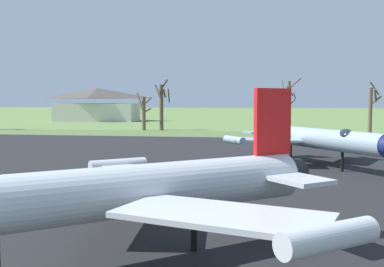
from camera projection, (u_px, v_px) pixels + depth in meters
name	position (u px, v px, depth m)	size (l,w,h in m)	color
asphalt_apron	(149.00, 174.00, 29.79)	(104.85, 61.14, 0.05)	black
grass_verge_strip	(214.00, 134.00, 65.77)	(164.85, 12.00, 0.06)	#556E3C
jet_fighter_front_right	(94.00, 194.00, 12.82)	(14.33, 13.53, 5.30)	silver
jet_fighter_rear_center	(316.00, 138.00, 33.22)	(11.84, 13.50, 5.41)	#8EA3B2
bare_tree_center	(144.00, 111.00, 75.07)	(2.70, 2.70, 6.18)	brown
bare_tree_right_of_center	(162.00, 104.00, 74.90)	(2.67, 2.63, 8.44)	brown
bare_tree_far_right	(289.00, 104.00, 66.71)	(2.95, 2.96, 8.27)	brown
bare_tree_backdrop_extra	(371.00, 108.00, 65.23)	(1.87, 2.56, 7.58)	brown
visitor_building	(97.00, 105.00, 109.42)	(20.48, 12.27, 7.91)	beige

